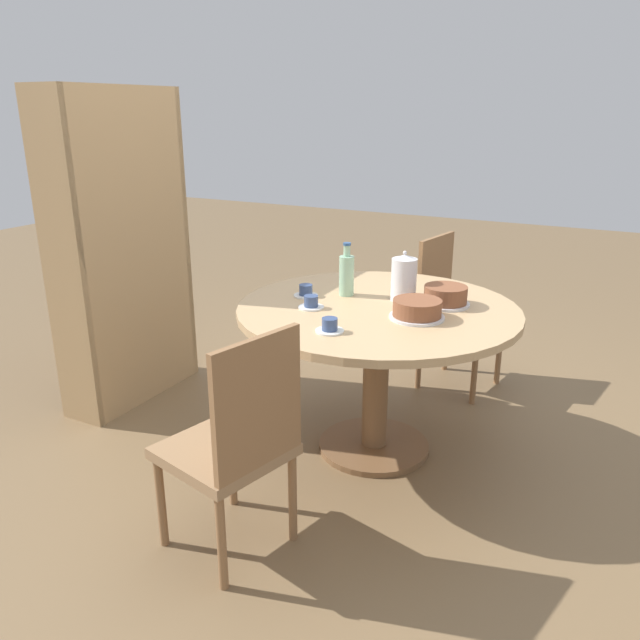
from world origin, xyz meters
name	(u,v)px	position (x,y,z in m)	size (l,w,h in m)	color
ground_plane	(373,448)	(0.00, 0.00, 0.00)	(14.00, 14.00, 0.00)	brown
dining_table	(377,335)	(0.00, 0.00, 0.61)	(1.33, 1.33, 0.76)	brown
chair_a	(452,311)	(0.95, -0.10, 0.47)	(0.49, 0.49, 0.92)	olive
chair_b	(236,442)	(-0.95, 0.17, 0.47)	(0.51, 0.51, 0.92)	olive
bookshelf	(125,255)	(-0.06, 1.51, 0.85)	(0.85, 0.28, 1.75)	tan
coffee_pot	(404,278)	(0.15, -0.07, 0.87)	(0.12, 0.12, 0.24)	silver
water_bottle	(347,274)	(0.10, 0.21, 0.86)	(0.07, 0.07, 0.26)	#99C6A3
cake_main	(417,309)	(-0.08, -0.22, 0.80)	(0.25, 0.25, 0.09)	silver
cake_second	(445,296)	(0.17, -0.27, 0.80)	(0.23, 0.23, 0.09)	silver
cup_a	(306,292)	(-0.01, 0.38, 0.78)	(0.12, 0.12, 0.06)	silver
cup_b	(330,326)	(-0.42, 0.04, 0.78)	(0.12, 0.12, 0.06)	silver
cup_c	(311,303)	(-0.17, 0.27, 0.78)	(0.12, 0.12, 0.06)	silver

